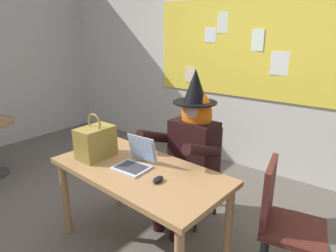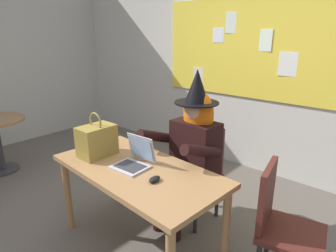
% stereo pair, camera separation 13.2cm
% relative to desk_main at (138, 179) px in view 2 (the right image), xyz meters
% --- Properties ---
extents(ground_plane, '(24.00, 24.00, 0.00)m').
position_rel_desk_main_xyz_m(ground_plane, '(-0.16, 0.05, -0.64)').
color(ground_plane, '#5B544C').
extents(wall_back_bulletin, '(6.45, 2.25, 2.94)m').
position_rel_desk_main_xyz_m(wall_back_bulletin, '(-0.16, 2.07, 0.84)').
color(wall_back_bulletin, beige).
rests_on(wall_back_bulletin, ground).
extents(desk_main, '(1.44, 0.78, 0.73)m').
position_rel_desk_main_xyz_m(desk_main, '(0.00, 0.00, 0.00)').
color(desk_main, '#A37547').
rests_on(desk_main, ground).
extents(chair_at_desk, '(0.43, 0.43, 0.90)m').
position_rel_desk_main_xyz_m(chair_at_desk, '(0.08, 0.71, -0.13)').
color(chair_at_desk, '#4C1E19').
rests_on(chair_at_desk, ground).
extents(person_costumed, '(0.61, 0.67, 1.44)m').
position_rel_desk_main_xyz_m(person_costumed, '(0.07, 0.59, 0.15)').
color(person_costumed, black).
rests_on(person_costumed, ground).
extents(laptop, '(0.28, 0.29, 0.23)m').
position_rel_desk_main_xyz_m(laptop, '(-0.05, 0.01, 0.15)').
color(laptop, '#B7B7BC').
rests_on(laptop, desk_main).
extents(computer_mouse, '(0.07, 0.11, 0.03)m').
position_rel_desk_main_xyz_m(computer_mouse, '(0.25, -0.07, 0.11)').
color(computer_mouse, black).
rests_on(computer_mouse, desk_main).
extents(handbag, '(0.20, 0.30, 0.38)m').
position_rel_desk_main_xyz_m(handbag, '(-0.43, -0.05, 0.23)').
color(handbag, olive).
rests_on(handbag, desk_main).
extents(chair_extra_corner, '(0.49, 0.49, 0.88)m').
position_rel_desk_main_xyz_m(chair_extra_corner, '(0.98, 0.42, -0.15)').
color(chair_extra_corner, '#4C1E19').
rests_on(chair_extra_corner, ground).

